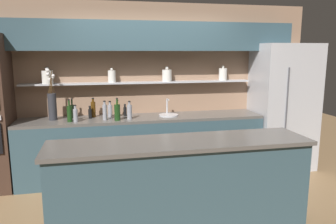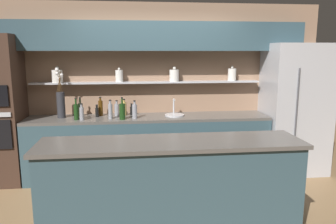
{
  "view_description": "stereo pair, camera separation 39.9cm",
  "coord_description": "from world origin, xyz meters",
  "px_view_note": "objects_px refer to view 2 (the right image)",
  "views": [
    {
      "loc": [
        -0.77,
        -3.47,
        1.87
      ],
      "look_at": [
        0.07,
        0.37,
        1.14
      ],
      "focal_mm": 35.0,
      "sensor_mm": 36.0,
      "label": 1
    },
    {
      "loc": [
        -0.38,
        -3.54,
        1.87
      ],
      "look_at": [
        0.07,
        0.37,
        1.14
      ],
      "focal_mm": 35.0,
      "sensor_mm": 36.0,
      "label": 2
    }
  ],
  "objects_px": {
    "bottle_spirit_4": "(117,109)",
    "bottle_spirit_6": "(82,113)",
    "flower_vase": "(61,102)",
    "bottle_spirit_10": "(101,108)",
    "sink_fixture": "(175,114)",
    "bottle_spirit_7": "(124,109)",
    "bottle_wine_9": "(76,112)",
    "refrigerator": "(295,109)",
    "bottle_sauce_3": "(97,112)",
    "bottle_wine_0": "(122,111)",
    "bottle_sauce_1": "(132,110)",
    "bottle_spirit_5": "(110,111)",
    "bottle_wine_8": "(80,109)",
    "bottle_spirit_2": "(135,111)"
  },
  "relations": [
    {
      "from": "refrigerator",
      "to": "bottle_wine_8",
      "type": "xyz_separation_m",
      "value": [
        -3.28,
        0.19,
        0.03
      ]
    },
    {
      "from": "bottle_sauce_1",
      "to": "bottle_spirit_7",
      "type": "relative_size",
      "value": 0.71
    },
    {
      "from": "bottle_sauce_1",
      "to": "bottle_spirit_6",
      "type": "distance_m",
      "value": 0.76
    },
    {
      "from": "sink_fixture",
      "to": "bottle_spirit_7",
      "type": "xyz_separation_m",
      "value": [
        -0.75,
        0.11,
        0.08
      ]
    },
    {
      "from": "bottle_wine_0",
      "to": "sink_fixture",
      "type": "bearing_deg",
      "value": 13.58
    },
    {
      "from": "bottle_spirit_7",
      "to": "bottle_spirit_10",
      "type": "height_order",
      "value": "bottle_spirit_10"
    },
    {
      "from": "bottle_spirit_10",
      "to": "bottle_wine_8",
      "type": "bearing_deg",
      "value": 176.85
    },
    {
      "from": "bottle_spirit_5",
      "to": "bottle_spirit_2",
      "type": "bearing_deg",
      "value": -1.43
    },
    {
      "from": "bottle_sauce_1",
      "to": "sink_fixture",
      "type": "bearing_deg",
      "value": -10.48
    },
    {
      "from": "bottle_wine_0",
      "to": "bottle_spirit_5",
      "type": "distance_m",
      "value": 0.18
    },
    {
      "from": "refrigerator",
      "to": "bottle_wine_9",
      "type": "bearing_deg",
      "value": -178.48
    },
    {
      "from": "refrigerator",
      "to": "bottle_spirit_4",
      "type": "height_order",
      "value": "refrigerator"
    },
    {
      "from": "flower_vase",
      "to": "bottle_wine_9",
      "type": "xyz_separation_m",
      "value": [
        0.24,
        -0.18,
        -0.12
      ]
    },
    {
      "from": "refrigerator",
      "to": "bottle_sauce_3",
      "type": "height_order",
      "value": "refrigerator"
    },
    {
      "from": "bottle_spirit_4",
      "to": "bottle_spirit_5",
      "type": "xyz_separation_m",
      "value": [
        -0.08,
        -0.22,
        0.02
      ]
    },
    {
      "from": "refrigerator",
      "to": "bottle_wine_9",
      "type": "xyz_separation_m",
      "value": [
        -3.29,
        -0.09,
        0.04
      ]
    },
    {
      "from": "sink_fixture",
      "to": "bottle_spirit_10",
      "type": "distance_m",
      "value": 1.11
    },
    {
      "from": "flower_vase",
      "to": "bottle_spirit_10",
      "type": "height_order",
      "value": "flower_vase"
    },
    {
      "from": "bottle_sauce_1",
      "to": "bottle_spirit_10",
      "type": "distance_m",
      "value": 0.46
    },
    {
      "from": "bottle_sauce_3",
      "to": "bottle_spirit_6",
      "type": "height_order",
      "value": "bottle_spirit_6"
    },
    {
      "from": "bottle_wine_9",
      "to": "refrigerator",
      "type": "bearing_deg",
      "value": 1.52
    },
    {
      "from": "sink_fixture",
      "to": "bottle_spirit_7",
      "type": "relative_size",
      "value": 1.16
    },
    {
      "from": "bottle_sauce_3",
      "to": "bottle_spirit_7",
      "type": "distance_m",
      "value": 0.4
    },
    {
      "from": "bottle_spirit_4",
      "to": "sink_fixture",
      "type": "bearing_deg",
      "value": -6.52
    },
    {
      "from": "bottle_spirit_4",
      "to": "bottle_spirit_6",
      "type": "relative_size",
      "value": 0.98
    },
    {
      "from": "flower_vase",
      "to": "bottle_spirit_10",
      "type": "bearing_deg",
      "value": 7.97
    },
    {
      "from": "bottle_wine_0",
      "to": "bottle_spirit_7",
      "type": "distance_m",
      "value": 0.3
    },
    {
      "from": "refrigerator",
      "to": "bottle_wine_8",
      "type": "bearing_deg",
      "value": 176.71
    },
    {
      "from": "bottle_spirit_4",
      "to": "bottle_wine_8",
      "type": "distance_m",
      "value": 0.54
    },
    {
      "from": "sink_fixture",
      "to": "bottle_spirit_2",
      "type": "distance_m",
      "value": 0.62
    },
    {
      "from": "bottle_wine_8",
      "to": "bottle_spirit_10",
      "type": "relative_size",
      "value": 0.99
    },
    {
      "from": "bottle_sauce_3",
      "to": "bottle_spirit_5",
      "type": "bearing_deg",
      "value": -38.46
    },
    {
      "from": "bottle_spirit_7",
      "to": "flower_vase",
      "type": "bearing_deg",
      "value": -175.61
    },
    {
      "from": "flower_vase",
      "to": "bottle_wine_0",
      "type": "bearing_deg",
      "value": -14.63
    },
    {
      "from": "sink_fixture",
      "to": "bottle_spirit_5",
      "type": "xyz_separation_m",
      "value": [
        -0.94,
        -0.12,
        0.09
      ]
    },
    {
      "from": "bottle_sauce_1",
      "to": "bottle_spirit_2",
      "type": "xyz_separation_m",
      "value": [
        0.04,
        -0.25,
        0.03
      ]
    },
    {
      "from": "bottle_spirit_10",
      "to": "bottle_wine_9",
      "type": "bearing_deg",
      "value": -140.65
    },
    {
      "from": "bottle_spirit_2",
      "to": "flower_vase",
      "type": "bearing_deg",
      "value": 170.58
    },
    {
      "from": "flower_vase",
      "to": "bottle_wine_0",
      "type": "relative_size",
      "value": 2.26
    },
    {
      "from": "bottle_spirit_6",
      "to": "bottle_wine_9",
      "type": "height_order",
      "value": "bottle_wine_9"
    },
    {
      "from": "sink_fixture",
      "to": "bottle_spirit_6",
      "type": "relative_size",
      "value": 1.22
    },
    {
      "from": "refrigerator",
      "to": "bottle_spirit_7",
      "type": "distance_m",
      "value": 2.63
    },
    {
      "from": "bottle_spirit_2",
      "to": "bottle_sauce_3",
      "type": "relative_size",
      "value": 1.43
    },
    {
      "from": "bottle_sauce_1",
      "to": "bottle_wine_0",
      "type": "bearing_deg",
      "value": -113.43
    },
    {
      "from": "sink_fixture",
      "to": "bottle_spirit_4",
      "type": "relative_size",
      "value": 1.24
    },
    {
      "from": "bottle_sauce_3",
      "to": "bottle_spirit_4",
      "type": "bearing_deg",
      "value": 11.45
    },
    {
      "from": "flower_vase",
      "to": "bottle_wine_9",
      "type": "bearing_deg",
      "value": -36.87
    },
    {
      "from": "bottle_sauce_1",
      "to": "refrigerator",
      "type": "bearing_deg",
      "value": -3.81
    },
    {
      "from": "bottle_sauce_3",
      "to": "bottle_spirit_6",
      "type": "xyz_separation_m",
      "value": [
        -0.19,
        -0.21,
        0.02
      ]
    },
    {
      "from": "refrigerator",
      "to": "bottle_spirit_6",
      "type": "height_order",
      "value": "refrigerator"
    }
  ]
}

